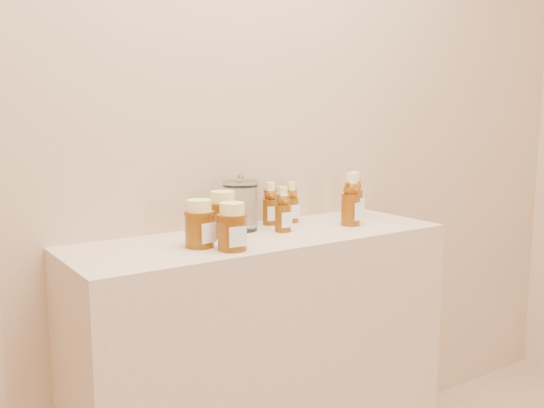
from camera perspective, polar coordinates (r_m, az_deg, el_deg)
wall_back at (r=1.99m, az=-4.15°, el=10.80°), size 3.50×0.02×2.70m
display_table at (r=2.00m, az=-0.88°, el=-15.66°), size 1.20×0.40×0.90m
bear_bottle_back_left at (r=2.02m, az=-0.17°, el=0.31°), size 0.07×0.07×0.16m
bear_bottle_back_mid at (r=2.07m, az=1.82°, el=0.43°), size 0.05×0.05×0.16m
bear_bottle_back_right at (r=2.17m, az=7.75°, el=1.13°), size 0.07×0.07×0.19m
bear_bottle_front_left at (r=1.91m, az=1.04°, el=-0.22°), size 0.06×0.06×0.16m
bear_bottle_front_right at (r=2.03m, az=7.43°, el=0.75°), size 0.08×0.08×0.20m
honey_jar_left at (r=1.71m, az=-6.85°, el=-1.83°), size 0.10×0.10×0.13m
honey_jar_back at (r=1.83m, az=-4.65°, el=-0.96°), size 0.11×0.11×0.14m
honey_jar_front at (r=1.66m, az=-3.76°, el=-2.12°), size 0.10×0.10×0.13m
glass_canister at (r=1.93m, az=-2.97°, el=0.04°), size 0.13×0.13×0.17m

